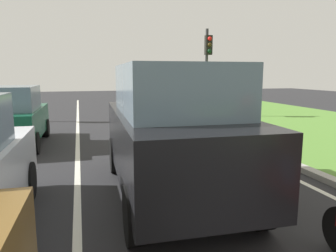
% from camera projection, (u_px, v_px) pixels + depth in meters
% --- Properties ---
extents(ground_plane, '(60.00, 60.00, 0.00)m').
position_uv_depth(ground_plane, '(99.00, 137.00, 10.89)').
color(ground_plane, '#262628').
extents(lane_line_center, '(0.12, 32.00, 0.01)m').
position_uv_depth(lane_line_center, '(78.00, 138.00, 10.70)').
color(lane_line_center, silver).
rests_on(lane_line_center, ground).
extents(lane_line_right_edge, '(0.12, 32.00, 0.01)m').
position_uv_depth(lane_line_right_edge, '(197.00, 131.00, 11.85)').
color(lane_line_right_edge, silver).
rests_on(lane_line_right_edge, ground).
extents(grass_verge_right, '(9.00, 48.00, 0.06)m').
position_uv_depth(grass_verge_right, '(308.00, 125.00, 13.15)').
color(grass_verge_right, '#548433').
rests_on(grass_verge_right, ground).
extents(curb_right, '(0.24, 48.00, 0.12)m').
position_uv_depth(curb_right, '(210.00, 129.00, 11.97)').
color(curb_right, '#9E9B93').
rests_on(curb_right, ground).
extents(car_suv_ahead, '(2.11, 4.57, 2.28)m').
position_uv_depth(car_suv_ahead, '(172.00, 130.00, 5.48)').
color(car_suv_ahead, black).
rests_on(car_suv_ahead, ground).
extents(car_hatchback_far, '(1.78, 3.73, 1.78)m').
position_uv_depth(car_hatchback_far, '(12.00, 117.00, 9.30)').
color(car_hatchback_far, '#0C472D').
rests_on(car_hatchback_far, ground).
extents(traffic_light_near_right, '(0.32, 0.50, 4.25)m').
position_uv_depth(traffic_light_near_right, '(208.00, 59.00, 15.19)').
color(traffic_light_near_right, '#2D2D2D').
rests_on(traffic_light_near_right, ground).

